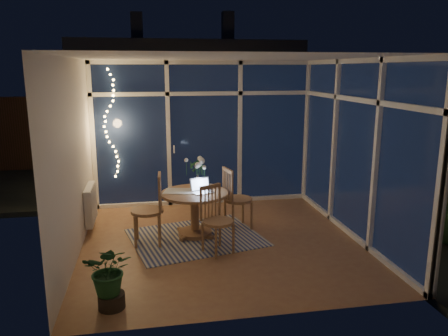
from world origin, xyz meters
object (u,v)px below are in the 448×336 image
(dining_table, at_px, (195,214))
(chair_front, at_px, (218,220))
(flower_vase, at_px, (198,181))
(chair_left, at_px, (147,209))
(potted_plant, at_px, (110,275))
(laptop, at_px, (203,185))
(chair_right, at_px, (238,198))

(dining_table, relative_size, chair_front, 1.06)
(chair_front, distance_m, flower_vase, 1.00)
(chair_left, distance_m, potted_plant, 1.74)
(laptop, height_order, potted_plant, laptop)
(chair_right, distance_m, laptop, 0.69)
(laptop, bearing_deg, potted_plant, -141.39)
(chair_front, bearing_deg, dining_table, 80.73)
(chair_left, bearing_deg, laptop, 104.00)
(chair_front, bearing_deg, laptop, 71.71)
(potted_plant, bearing_deg, dining_table, 60.00)
(dining_table, height_order, laptop, laptop)
(chair_right, relative_size, chair_front, 1.06)
(chair_left, distance_m, flower_vase, 0.94)
(chair_right, bearing_deg, chair_left, 92.98)
(chair_left, bearing_deg, flower_vase, 123.35)
(laptop, bearing_deg, dining_table, 141.93)
(chair_left, relative_size, chair_right, 1.04)
(chair_front, distance_m, potted_plant, 1.79)
(chair_left, xyz_separation_m, laptop, (0.82, 0.16, 0.27))
(dining_table, bearing_deg, chair_right, 14.74)
(chair_left, bearing_deg, chair_right, 108.51)
(dining_table, height_order, chair_left, chair_left)
(chair_left, bearing_deg, chair_front, 65.58)
(laptop, distance_m, flower_vase, 0.30)
(flower_vase, bearing_deg, chair_right, -6.14)
(chair_front, relative_size, potted_plant, 1.23)
(chair_left, distance_m, laptop, 0.88)
(chair_left, bearing_deg, potted_plant, -10.33)
(laptop, bearing_deg, chair_left, 173.12)
(chair_right, distance_m, chair_front, 0.99)
(laptop, relative_size, flower_vase, 1.45)
(chair_right, xyz_separation_m, chair_front, (-0.46, -0.87, -0.03))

